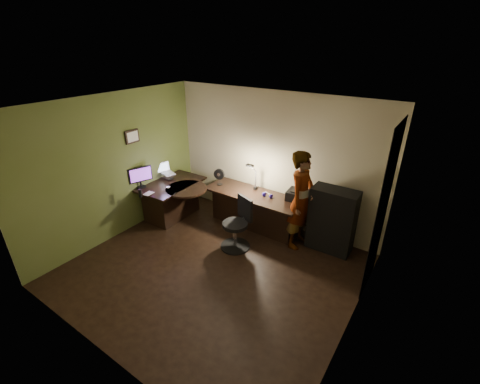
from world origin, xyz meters
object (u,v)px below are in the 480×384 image
Objects in this scene: office_chair at (235,224)px; person at (301,200)px; desk_right at (253,210)px; monitor at (140,180)px; desk_left at (173,200)px; cabinet at (332,220)px.

person is at bearing 60.10° from office_chair.
person is (1.02, -0.04, 0.54)m from desk_right.
desk_right is 1.16m from person.
office_chair is at bearing 28.15° from monitor.
desk_left is 0.74× the size of person.
person is at bearing 39.32° from monitor.
cabinet is 2.50× the size of monitor.
cabinet is at bearing -70.57° from person.
person is (3.04, 1.05, -0.04)m from monitor.
monitor reaches higher than office_chair.
cabinet is 0.66m from person.
monitor reaches higher than desk_right.
office_chair reaches higher than desk_left.
monitor reaches higher than desk_left.
office_chair is at bearing -8.26° from desk_left.
cabinet reaches higher than desk_left.
cabinet is at bearing 11.29° from desk_left.
office_chair is at bearing -81.70° from desk_right.
person reaches higher than desk_left.
desk_right is at bearing 17.98° from desk_left.
cabinet is at bearing 53.62° from office_chair.
desk_left is 0.83m from monitor.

